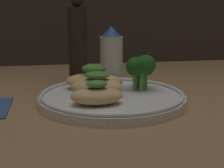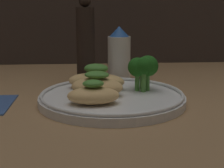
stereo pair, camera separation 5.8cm
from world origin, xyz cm
name	(u,v)px [view 1 (the left image)]	position (x,y,z in cm)	size (l,w,h in cm)	color
ground_plane	(112,106)	(0.00, 0.00, -0.50)	(180.00, 180.00, 1.00)	#936D47
plate	(112,97)	(0.00, 0.00, 0.99)	(25.60, 25.60, 2.00)	white
grilled_meat_front	(97,95)	(-3.33, -5.12, 2.92)	(8.42, 5.38, 3.92)	tan
grilled_meat_middle	(97,85)	(-2.61, 0.41, 3.15)	(10.17, 7.70, 4.31)	tan
grilled_meat_back	(94,80)	(-2.63, 4.78, 3.23)	(11.78, 8.30, 4.78)	tan
broccoli_bunch	(141,67)	(5.90, 3.10, 5.69)	(5.59, 5.82, 6.49)	#569942
sauce_bottle	(111,55)	(2.77, 16.99, 5.88)	(5.02, 5.02, 12.29)	white
pepper_grinder	(78,43)	(-4.58, 16.99, 8.76)	(4.01, 4.01, 18.94)	black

